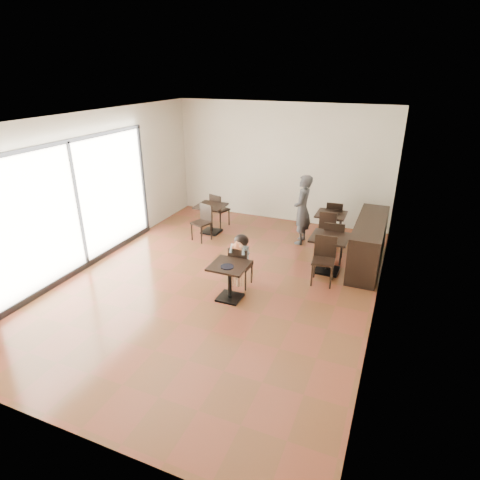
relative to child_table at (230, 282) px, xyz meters
The scene contains 23 objects.
floor 0.77m from the child_table, 131.78° to the left, with size 6.00×8.00×0.01m, color brown.
ceiling 2.92m from the child_table, 131.78° to the left, with size 6.00×8.00×0.01m, color silver.
wall_back 4.70m from the child_table, 95.73° to the left, with size 6.00×0.01×3.20m, color beige.
wall_front 3.74m from the child_table, 97.38° to the right, with size 6.00×0.01×3.20m, color beige.
wall_left 3.70m from the child_table, behind, with size 0.01×8.00×3.20m, color beige.
wall_right 2.88m from the child_table, 11.24° to the left, with size 0.01×8.00×3.20m, color beige.
storefront_window 3.58m from the child_table, behind, with size 0.04×4.50×2.60m, color white.
child_table is the anchor object (origin of this frame).
child_chair 0.55m from the child_table, 90.00° to the left, with size 0.38×0.38×0.86m, color black, non-canonical shape.
child 0.58m from the child_table, 90.00° to the left, with size 0.38×0.54×1.08m, color slate, non-canonical shape.
plate 0.38m from the child_table, 90.00° to the right, with size 0.24×0.24×0.01m, color black.
pizza_slice 0.68m from the child_table, 90.00° to the left, with size 0.25×0.19×0.06m, color #EEC781, non-canonical shape.
adult_patron 3.18m from the child_table, 79.90° to the left, with size 0.62×0.41×1.70m, color #3B3B3F.
cafe_table_mid 2.33m from the child_table, 50.84° to the left, with size 0.76×0.76×0.80m, color black, non-canonical shape.
cafe_table_left 3.34m from the child_table, 122.24° to the left, with size 0.71×0.71×0.75m, color black, non-canonical shape.
cafe_table_back 3.60m from the child_table, 70.51° to the left, with size 0.70×0.70×0.74m, color black, non-canonical shape.
chair_mid_a 2.78m from the child_table, 57.97° to the left, with size 0.43×0.43×0.96m, color black, non-canonical shape.
chair_mid_b 1.94m from the child_table, 40.41° to the left, with size 0.43×0.43×0.96m, color black, non-canonical shape.
chair_left_a 3.82m from the child_table, 117.83° to the left, with size 0.40×0.40×0.90m, color black, non-canonical shape.
chair_left_b 2.89m from the child_table, 128.05° to the left, with size 0.40×0.40×0.90m, color black, non-canonical shape.
chair_back_a 4.12m from the child_table, 73.06° to the left, with size 0.40×0.40×0.89m, color black, non-canonical shape.
chair_back_b 3.09m from the child_table, 67.10° to the left, with size 0.40×0.40×0.89m, color black, non-canonical shape.
service_counter 3.34m from the child_table, 48.75° to the left, with size 0.60×2.40×1.00m, color black.
Camera 1 is at (3.12, -6.44, 4.02)m, focal length 30.00 mm.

